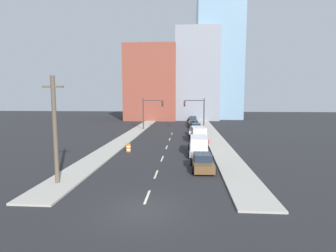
# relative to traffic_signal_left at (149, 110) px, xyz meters

# --- Properties ---
(ground_plane) EXTENTS (200.00, 200.00, 0.00)m
(ground_plane) POSITION_rel_traffic_signal_left_xyz_m (4.85, -36.83, -4.02)
(ground_plane) COLOR #262628
(sidewalk_left) EXTENTS (2.81, 89.76, 0.15)m
(sidewalk_left) POSITION_rel_traffic_signal_left_xyz_m (-2.08, 8.05, -3.95)
(sidewalk_left) COLOR #ADA89E
(sidewalk_left) RESTS_ON ground
(sidewalk_right) EXTENTS (2.81, 89.76, 0.15)m
(sidewalk_right) POSITION_rel_traffic_signal_left_xyz_m (11.78, 8.05, -3.95)
(sidewalk_right) COLOR #ADA89E
(sidewalk_right) RESTS_ON ground
(lane_stripe_at_2m) EXTENTS (0.16, 2.40, 0.01)m
(lane_stripe_at_2m) POSITION_rel_traffic_signal_left_xyz_m (4.85, -34.83, -4.01)
(lane_stripe_at_2m) COLOR beige
(lane_stripe_at_2m) RESTS_ON ground
(lane_stripe_at_7m) EXTENTS (0.16, 2.40, 0.01)m
(lane_stripe_at_7m) POSITION_rel_traffic_signal_left_xyz_m (4.85, -29.75, -4.01)
(lane_stripe_at_7m) COLOR beige
(lane_stripe_at_7m) RESTS_ON ground
(lane_stripe_at_13m) EXTENTS (0.16, 2.40, 0.01)m
(lane_stripe_at_13m) POSITION_rel_traffic_signal_left_xyz_m (4.85, -24.06, -4.01)
(lane_stripe_at_13m) COLOR beige
(lane_stripe_at_13m) RESTS_ON ground
(lane_stripe_at_19m) EXTENTS (0.16, 2.40, 0.01)m
(lane_stripe_at_19m) POSITION_rel_traffic_signal_left_xyz_m (4.85, -17.75, -4.01)
(lane_stripe_at_19m) COLOR beige
(lane_stripe_at_19m) RESTS_ON ground
(lane_stripe_at_25m) EXTENTS (0.16, 2.40, 0.01)m
(lane_stripe_at_25m) POSITION_rel_traffic_signal_left_xyz_m (4.85, -11.39, -4.01)
(lane_stripe_at_25m) COLOR beige
(lane_stripe_at_25m) RESTS_ON ground
(lane_stripe_at_32m) EXTENTS (0.16, 2.40, 0.01)m
(lane_stripe_at_32m) POSITION_rel_traffic_signal_left_xyz_m (4.85, -5.17, -4.01)
(lane_stripe_at_32m) COLOR beige
(lane_stripe_at_32m) RESTS_ON ground
(building_brick_left) EXTENTS (14.00, 16.00, 20.50)m
(building_brick_left) POSITION_rel_traffic_signal_left_xyz_m (-2.55, 25.28, 6.23)
(building_brick_left) COLOR brown
(building_brick_left) RESTS_ON ground
(building_office_center) EXTENTS (12.00, 20.00, 25.21)m
(building_office_center) POSITION_rel_traffic_signal_left_xyz_m (10.29, 29.28, 8.58)
(building_office_center) COLOR gray
(building_office_center) RESTS_ON ground
(building_glass_right) EXTENTS (13.00, 20.00, 37.12)m
(building_glass_right) POSITION_rel_traffic_signal_left_xyz_m (16.93, 33.28, 14.54)
(building_glass_right) COLOR #7A9EB7
(building_glass_right) RESTS_ON ground
(traffic_signal_left) EXTENTS (4.10, 0.35, 6.23)m
(traffic_signal_left) POSITION_rel_traffic_signal_left_xyz_m (0.00, 0.00, 0.00)
(traffic_signal_left) COLOR #38383D
(traffic_signal_left) RESTS_ON ground
(traffic_signal_right) EXTENTS (4.10, 0.35, 6.23)m
(traffic_signal_right) POSITION_rel_traffic_signal_left_xyz_m (9.68, 0.00, 0.00)
(traffic_signal_right) COLOR #38383D
(traffic_signal_right) RESTS_ON ground
(utility_pole_left_near) EXTENTS (1.60, 0.32, 8.11)m
(utility_pole_left_near) POSITION_rel_traffic_signal_left_xyz_m (-2.28, -32.83, 0.16)
(utility_pole_left_near) COLOR brown
(utility_pole_left_near) RESTS_ON ground
(traffic_barrel) EXTENTS (0.56, 0.56, 0.95)m
(traffic_barrel) POSITION_rel_traffic_signal_left_xyz_m (0.47, -20.88, -3.54)
(traffic_barrel) COLOR orange
(traffic_barrel) RESTS_ON ground
(sedan_brown) EXTENTS (2.16, 4.45, 1.47)m
(sedan_brown) POSITION_rel_traffic_signal_left_xyz_m (8.88, -27.98, -3.35)
(sedan_brown) COLOR brown
(sedan_brown) RESTS_ON ground
(box_truck_gray) EXTENTS (2.47, 6.41, 2.02)m
(box_truck_gray) POSITION_rel_traffic_signal_left_xyz_m (8.82, -21.37, -3.05)
(box_truck_gray) COLOR slate
(box_truck_gray) RESTS_ON ground
(box_truck_red) EXTENTS (2.71, 6.18, 2.16)m
(box_truck_red) POSITION_rel_traffic_signal_left_xyz_m (9.21, -12.98, -3.01)
(box_truck_red) COLOR red
(box_truck_red) RESTS_ON ground
(sedan_white) EXTENTS (2.28, 4.74, 1.38)m
(sedan_white) POSITION_rel_traffic_signal_left_xyz_m (8.86, -6.14, -3.39)
(sedan_white) COLOR silver
(sedan_white) RESTS_ON ground
(sedan_green) EXTENTS (2.24, 4.40, 1.39)m
(sedan_green) POSITION_rel_traffic_signal_left_xyz_m (9.35, -0.28, -3.38)
(sedan_green) COLOR #1E6033
(sedan_green) RESTS_ON ground
(sedan_black) EXTENTS (2.23, 4.43, 1.44)m
(sedan_black) POSITION_rel_traffic_signal_left_xyz_m (8.91, 5.52, -3.36)
(sedan_black) COLOR black
(sedan_black) RESTS_ON ground
(sedan_orange) EXTENTS (2.20, 4.72, 1.42)m
(sedan_orange) POSITION_rel_traffic_signal_left_xyz_m (8.88, 11.79, -3.37)
(sedan_orange) COLOR orange
(sedan_orange) RESTS_ON ground
(sedan_blue) EXTENTS (2.16, 4.30, 1.41)m
(sedan_blue) POSITION_rel_traffic_signal_left_xyz_m (9.12, 17.77, -3.38)
(sedan_blue) COLOR navy
(sedan_blue) RESTS_ON ground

